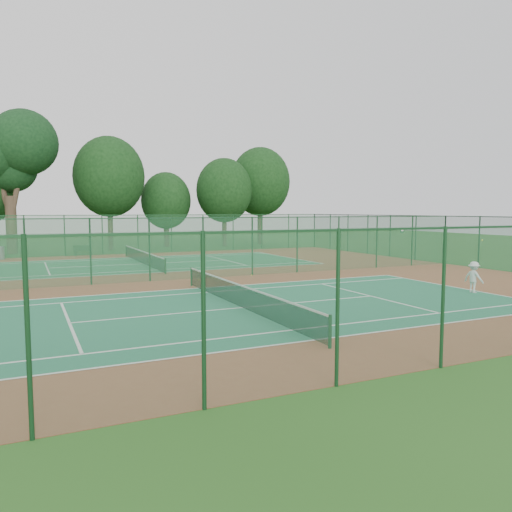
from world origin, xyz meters
The scene contains 18 objects.
ground centered at (0.00, 0.00, 0.00)m, with size 120.00×120.00×0.00m, color #224F18.
red_pad centered at (0.00, 0.00, 0.01)m, with size 40.00×36.00×0.01m, color brown.
court_near centered at (0.00, -9.00, 0.01)m, with size 23.77×10.97×0.01m, color #206849.
court_far centered at (0.00, 9.00, 0.01)m, with size 23.77×10.97×0.01m, color #216A3E.
fence_north centered at (0.00, 18.00, 1.76)m, with size 40.00×0.09×3.50m.
fence_south centered at (0.00, -18.00, 1.76)m, with size 40.00×0.09×3.50m.
fence_east centered at (20.00, 0.00, 1.76)m, with size 0.09×36.00×3.50m.
fence_divider centered at (0.00, 0.00, 1.76)m, with size 40.00×0.09×3.50m.
tennis_net_near centered at (0.00, -9.00, 0.54)m, with size 0.10×12.90×0.97m.
tennis_net_far centered at (0.00, 9.00, 0.54)m, with size 0.10×12.90×0.97m.
player_near centered at (11.38, -10.25, 0.75)m, with size 0.95×0.54×1.47m, color silver.
trash_bin centered at (-9.45, 17.01, 0.53)m, with size 0.57×0.57×1.03m, color slate.
bench centered at (-3.27, 17.50, 0.48)m, with size 1.53×0.71×0.91m.
stray_ball_a centered at (2.11, -0.53, 0.04)m, with size 0.07×0.07×0.07m, color #C7E535.
stray_ball_b centered at (4.47, -0.23, 0.04)m, with size 0.06×0.06×0.06m, color yellow.
stray_ball_c centered at (0.96, -0.83, 0.05)m, with size 0.08×0.08×0.08m, color #CCDB33.
big_tree centered at (-8.63, 22.65, 9.05)m, with size 8.32×6.09×12.78m.
evergreen_row centered at (0.50, 24.25, 0.00)m, with size 39.00×5.00×12.00m, color black, non-canonical shape.
Camera 1 is at (-7.67, -26.98, 3.88)m, focal length 35.00 mm.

